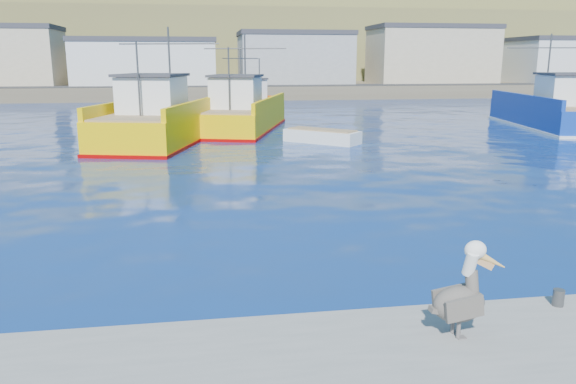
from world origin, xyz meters
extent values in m
plane|color=navy|center=(0.00, 0.00, 0.00)|extent=(260.00, 260.00, 0.00)
cylinder|color=#4C4C4C|center=(3.00, -3.40, 0.65)|extent=(0.20, 0.20, 0.30)
cube|color=brown|center=(0.00, 72.00, 0.80)|extent=(160.00, 30.00, 1.60)
cube|color=brown|center=(0.00, 98.00, 6.00)|extent=(180.00, 40.00, 14.00)
cube|color=brown|center=(0.00, 118.00, 11.00)|extent=(200.00, 40.00, 24.00)
cube|color=#2D2D2D|center=(0.00, 61.00, 1.65)|extent=(150.00, 5.00, 0.10)
cube|color=tan|center=(-28.00, 67.00, 5.10)|extent=(14.00, 9.00, 7.00)
cube|color=silver|center=(-10.00, 67.00, 4.35)|extent=(18.00, 11.00, 5.50)
cube|color=#333338|center=(-10.00, 67.00, 7.40)|extent=(18.36, 11.22, 0.60)
cube|color=gray|center=(10.00, 67.00, 4.85)|extent=(15.00, 10.00, 6.50)
cube|color=#333338|center=(10.00, 67.00, 8.40)|extent=(15.30, 10.20, 0.60)
cube|color=tan|center=(30.00, 67.00, 5.35)|extent=(17.00, 9.00, 7.50)
cube|color=#333338|center=(30.00, 67.00, 9.40)|extent=(17.34, 9.18, 0.60)
cube|color=silver|center=(50.00, 67.00, 4.60)|extent=(13.00, 10.00, 6.00)
cube|color=#333338|center=(50.00, 67.00, 7.90)|extent=(13.26, 10.20, 0.60)
cube|color=#EAB800|center=(-5.28, 23.21, 0.88)|extent=(7.87, 14.26, 1.76)
cube|color=#EAB800|center=(-3.22, 22.66, 2.11)|extent=(3.69, 12.90, 0.70)
cube|color=#EAB800|center=(-7.33, 23.76, 2.11)|extent=(3.69, 12.90, 0.70)
cube|color=#950201|center=(-5.28, 23.21, 0.05)|extent=(8.03, 14.55, 0.25)
cube|color=#8C7251|center=(-5.28, 23.21, 1.81)|extent=(7.38, 13.65, 0.10)
cube|color=white|center=(-5.80, 21.24, 2.86)|extent=(3.93, 4.09, 2.00)
cube|color=#333338|center=(-5.80, 21.24, 3.96)|extent=(4.25, 4.54, 0.15)
cylinder|color=#4C4C4C|center=(-4.93, 24.52, 4.26)|extent=(0.15, 0.15, 5.00)
cylinder|color=#4C4C4C|center=(-6.33, 19.28, 3.76)|extent=(0.12, 0.12, 4.00)
cylinder|color=#4C4C4C|center=(-4.93, 24.52, 5.76)|extent=(6.13, 1.71, 0.08)
cube|color=#EAB800|center=(-0.25, 27.71, 0.79)|extent=(7.53, 12.89, 1.59)
cube|color=#EAB800|center=(1.65, 27.15, 1.94)|extent=(3.67, 11.52, 0.70)
cube|color=#EAB800|center=(-2.14, 28.28, 1.94)|extent=(3.67, 11.52, 0.70)
cube|color=#950201|center=(-0.25, 27.71, 0.05)|extent=(7.68, 13.15, 0.25)
cube|color=#8C7251|center=(-0.25, 27.71, 1.64)|extent=(7.07, 12.33, 0.10)
cube|color=white|center=(-0.77, 25.96, 2.69)|extent=(3.70, 3.77, 2.00)
cube|color=#333338|center=(-0.77, 25.96, 3.79)|extent=(4.01, 4.18, 0.15)
cylinder|color=#4C4C4C|center=(0.10, 28.88, 4.09)|extent=(0.15, 0.15, 5.00)
cylinder|color=#4C4C4C|center=(-1.29, 24.21, 3.59)|extent=(0.12, 0.12, 4.00)
cylinder|color=#4C4C4C|center=(0.10, 28.88, 5.59)|extent=(5.67, 1.77, 0.08)
cube|color=navy|center=(22.20, 25.93, 0.84)|extent=(6.61, 13.47, 1.68)
cube|color=navy|center=(20.11, 26.28, 2.03)|extent=(2.39, 12.51, 0.70)
cube|color=silver|center=(22.20, 25.93, 0.05)|extent=(6.74, 13.74, 0.25)
cube|color=#8C7251|center=(22.20, 25.93, 1.73)|extent=(6.17, 12.90, 0.10)
cube|color=white|center=(21.88, 24.02, 2.78)|extent=(3.66, 3.71, 2.00)
cube|color=#333338|center=(21.88, 24.02, 3.88)|extent=(3.94, 4.13, 0.15)
cylinder|color=#4C4C4C|center=(22.42, 27.20, 4.18)|extent=(0.14, 0.14, 5.00)
cylinder|color=#4C4C4C|center=(22.42, 27.20, 5.68)|extent=(6.24, 1.14, 0.08)
cube|color=#E25F0C|center=(1.06, 40.68, 0.48)|extent=(6.06, 7.88, 0.97)
cube|color=#E25F0C|center=(2.22, 41.32, 1.32)|extent=(3.68, 6.48, 0.70)
cube|color=#E25F0C|center=(-0.09, 40.05, 1.32)|extent=(3.68, 6.48, 0.70)
cube|color=#8C7251|center=(1.06, 40.68, 1.02)|extent=(5.72, 7.51, 0.10)
cube|color=white|center=(1.61, 39.70, 2.07)|extent=(2.62, 2.58, 2.00)
cube|color=#333338|center=(1.61, 39.70, 3.17)|extent=(2.85, 2.84, 0.15)
cylinder|color=#4C4C4C|center=(0.70, 41.34, 3.47)|extent=(0.16, 0.16, 5.00)
cylinder|color=#4C4C4C|center=(2.15, 38.72, 2.97)|extent=(0.14, 0.14, 4.00)
cylinder|color=#4C4C4C|center=(0.70, 41.34, 4.97)|extent=(3.47, 1.96, 0.08)
cube|color=silver|center=(3.94, 20.64, 0.28)|extent=(4.41, 4.19, 0.90)
cube|color=#8C7251|center=(3.94, 20.64, 0.77)|extent=(3.85, 3.64, 0.09)
cube|color=silver|center=(29.38, 38.59, 0.22)|extent=(3.14, 3.42, 0.69)
cube|color=#8C7251|center=(29.38, 38.59, 0.59)|extent=(2.72, 2.99, 0.07)
cube|color=silver|center=(-7.64, 21.73, 0.25)|extent=(3.70, 3.90, 0.80)
cube|color=#8C7251|center=(-7.64, 21.73, 0.68)|extent=(3.21, 3.41, 0.08)
cylinder|color=#595451|center=(0.72, -4.26, 0.65)|extent=(0.07, 0.07, 0.29)
cube|color=#595451|center=(0.77, -4.26, 0.51)|extent=(0.15, 0.13, 0.02)
cylinder|color=#595451|center=(0.71, -4.07, 0.65)|extent=(0.07, 0.07, 0.29)
cube|color=#595451|center=(0.76, -4.07, 0.51)|extent=(0.15, 0.13, 0.02)
ellipsoid|color=#38332D|center=(0.74, -4.17, 1.03)|extent=(0.87, 0.55, 0.58)
cube|color=#38332D|center=(0.72, -4.39, 1.06)|extent=(0.65, 0.10, 0.43)
cube|color=#38332D|center=(0.70, -3.94, 1.06)|extent=(0.65, 0.10, 0.43)
cube|color=#38332D|center=(0.37, -4.18, 0.96)|extent=(0.23, 0.17, 0.12)
cylinder|color=#38332D|center=(0.94, -4.16, 1.35)|extent=(0.21, 0.31, 0.46)
cylinder|color=white|center=(0.88, -4.16, 1.69)|extent=(0.20, 0.31, 0.44)
ellipsoid|color=white|center=(0.95, -4.16, 1.91)|extent=(0.36, 0.28, 0.29)
cone|color=gold|center=(1.21, -4.14, 1.72)|extent=(0.59, 0.17, 0.40)
cube|color=tan|center=(1.11, -4.15, 1.68)|extent=(0.36, 0.07, 0.26)
camera|label=1|loc=(-3.15, -11.78, 4.73)|focal=35.00mm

